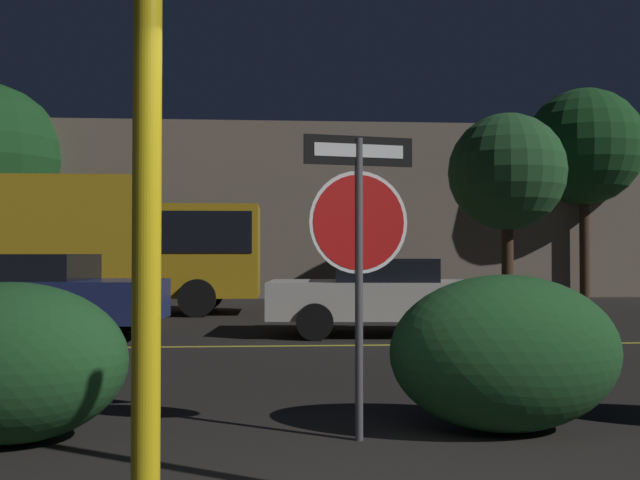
{
  "coord_description": "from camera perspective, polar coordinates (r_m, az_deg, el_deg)",
  "views": [
    {
      "loc": [
        -0.73,
        -3.22,
        1.39
      ],
      "look_at": [
        -0.2,
        4.68,
        1.55
      ],
      "focal_mm": 40.0,
      "sensor_mm": 36.0,
      "label": 1
    }
  ],
  "objects": [
    {
      "name": "tree_1",
      "position": [
        24.42,
        20.36,
        6.95
      ],
      "size": [
        3.71,
        3.71,
        6.68
      ],
      "color": "#422D1E",
      "rests_on": "ground_plane"
    },
    {
      "name": "hedge_bush_1",
      "position": [
        5.78,
        -23.63,
        -8.96
      ],
      "size": [
        1.73,
        1.16,
        1.18
      ],
      "primitive_type": "ellipsoid",
      "color": "#1E4C23",
      "rests_on": "ground_plane"
    },
    {
      "name": "delivery_truck",
      "position": [
        17.36,
        -15.93,
        -0.15
      ],
      "size": [
        6.69,
        2.41,
        3.16
      ],
      "rotation": [
        0.0,
        0.0,
        -1.58
      ],
      "color": "gold",
      "rests_on": "ground_plane"
    },
    {
      "name": "building_backdrop",
      "position": [
        24.9,
        0.68,
        2.11
      ],
      "size": [
        28.99,
        4.73,
        5.61
      ],
      "primitive_type": "cube",
      "color": "#7A6B5B",
      "rests_on": "ground_plane"
    },
    {
      "name": "passing_car_1",
      "position": [
        12.69,
        -22.51,
        -4.11
      ],
      "size": [
        4.63,
        2.3,
        1.39
      ],
      "rotation": [
        0.0,
        0.0,
        1.48
      ],
      "color": "navy",
      "rests_on": "ground_plane"
    },
    {
      "name": "tree_2",
      "position": [
        20.15,
        14.73,
        5.25
      ],
      "size": [
        3.19,
        3.19,
        5.23
      ],
      "color": "#422D1E",
      "rests_on": "ground_plane"
    },
    {
      "name": "road_center_stripe",
      "position": [
        10.9,
        0.02,
        -8.44
      ],
      "size": [
        38.21,
        0.12,
        0.01
      ],
      "primitive_type": "cube",
      "color": "gold",
      "rests_on": "ground_plane"
    },
    {
      "name": "yellow_pole_left",
      "position": [
        3.57,
        -13.71,
        -0.87
      ],
      "size": [
        0.14,
        0.14,
        2.8
      ],
      "primitive_type": "cylinder",
      "color": "yellow",
      "rests_on": "ground_plane"
    },
    {
      "name": "passing_car_2",
      "position": [
        12.44,
        5.68,
        -4.39
      ],
      "size": [
        4.46,
        2.25,
        1.31
      ],
      "rotation": [
        0.0,
        0.0,
        -1.65
      ],
      "color": "silver",
      "rests_on": "ground_plane"
    },
    {
      "name": "hedge_bush_2",
      "position": [
        5.82,
        14.6,
        -8.73
      ],
      "size": [
        1.82,
        1.15,
        1.23
      ],
      "primitive_type": "ellipsoid",
      "color": "#1E4C23",
      "rests_on": "ground_plane"
    },
    {
      "name": "stop_sign",
      "position": [
        5.34,
        3.13,
        1.27
      ],
      "size": [
        0.84,
        0.19,
        2.27
      ],
      "rotation": [
        0.0,
        0.0,
        0.19
      ],
      "color": "#4C4C51",
      "rests_on": "ground_plane"
    }
  ]
}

